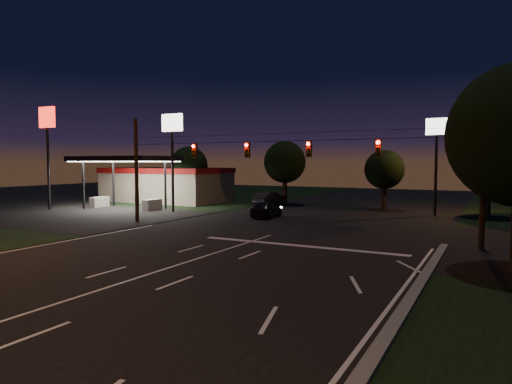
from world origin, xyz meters
The scene contains 17 objects.
ground centered at (0.00, 0.00, 0.00)m, with size 140.00×140.00×0.00m, color black.
cross_street_left centered at (-20.00, 16.00, 0.00)m, with size 20.00×16.00×0.02m, color black.
stop_bar centered at (3.00, 11.50, 0.01)m, with size 12.00×0.50×0.01m, color silver.
utility_pole_right centered at (12.00, 15.00, 0.00)m, with size 0.30×0.30×9.00m, color black.
utility_pole_left centered at (-12.00, 15.00, 0.00)m, with size 0.28×0.28×8.00m, color black.
signal_span centered at (0.00, 14.96, 5.50)m, with size 24.00×0.40×1.56m.
gas_station centered at (-21.86, 30.39, 2.38)m, with size 14.20×16.10×5.25m.
pole_sign_left_near centered at (-14.00, 22.00, 6.98)m, with size 2.20×0.30×9.10m.
pole_sign_left_far centered at (-26.00, 18.00, 7.61)m, with size 2.00×0.30×10.00m.
pole_sign_right centered at (8.00, 30.00, 6.24)m, with size 1.80×0.30×8.40m.
street_light_right_far centered at (11.24, 32.00, 5.24)m, with size 2.20×0.35×9.00m.
tree_far_a centered at (-17.98, 30.12, 4.26)m, with size 4.20×4.20×6.42m.
tree_far_b centered at (-7.98, 34.13, 4.61)m, with size 4.60×4.60×6.98m.
tree_far_c centered at (3.02, 33.10, 3.90)m, with size 3.80×3.80×5.86m.
tree_far_d centered at (12.02, 31.13, 4.83)m, with size 4.80×4.80×7.30m.
car_oncoming_a centered at (-4.41, 22.33, 0.70)m, with size 1.66×4.14×1.41m, color black.
car_oncoming_b centered at (-9.00, 32.31, 0.75)m, with size 1.59×4.55×1.50m, color black.
Camera 1 is at (12.60, -11.81, 4.61)m, focal length 32.00 mm.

